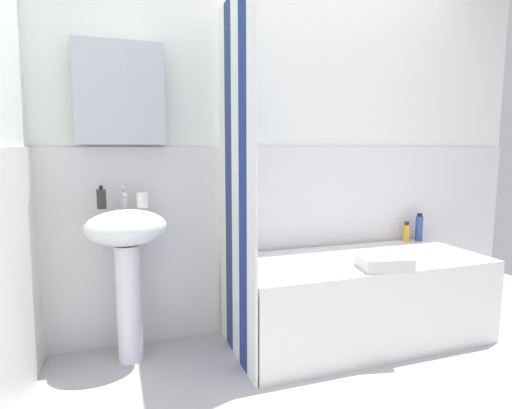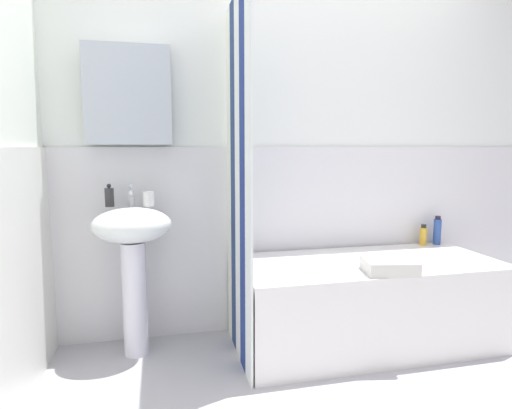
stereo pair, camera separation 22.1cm
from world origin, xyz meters
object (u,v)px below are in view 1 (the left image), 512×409
Objects in this scene: body_wash_bottle at (406,232)px; towel_folded at (384,262)px; toothbrush_cup at (142,200)px; lotion_bottle at (419,228)px; sink at (127,251)px; soap_dispenser at (101,199)px; bathtub at (359,298)px.

body_wash_bottle is 0.80m from towel_folded.
lotion_bottle is at bearing 2.28° from toothbrush_cup.
sink is 0.29m from toothbrush_cup.
lotion_bottle is 1.38× the size of body_wash_bottle.
sink is 2.06m from lotion_bottle.
towel_folded is at bearing -136.72° from body_wash_bottle.
body_wash_bottle is (2.07, 0.07, -0.33)m from soap_dispenser.
lotion_bottle is at bearing -1.85° from body_wash_bottle.
lotion_bottle reaches higher than body_wash_bottle.
sink is 4.25× the size of lotion_bottle.
lotion_bottle is at bearing 1.65° from soap_dispenser.
sink is at bearing 163.30° from towel_folded.
lotion_bottle is at bearing 23.21° from bathtub.
body_wash_bottle is (0.57, 0.30, 0.33)m from bathtub.
sink reaches higher than body_wash_bottle.
sink is 1.96m from body_wash_bottle.
towel_folded is at bearing -16.70° from sink.
toothbrush_cup reaches higher than sink.
soap_dispenser is 0.22m from toothbrush_cup.
body_wash_bottle is (1.86, 0.08, -0.32)m from toothbrush_cup.
sink is 1.43m from towel_folded.
bathtub is 0.82m from lotion_bottle.
sink is at bearing 173.34° from bathtub.
lotion_bottle is 0.88m from towel_folded.
soap_dispenser is at bearing -178.17° from body_wash_bottle.
soap_dispenser is 1.56× the size of toothbrush_cup.
sink reaches higher than towel_folded.
sink reaches higher than lotion_bottle.
toothbrush_cup is 0.41× the size of lotion_bottle.
soap_dispenser reaches higher than towel_folded.
towel_folded is at bearing -17.85° from soap_dispenser.
bathtub is at bearing 88.69° from towel_folded.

